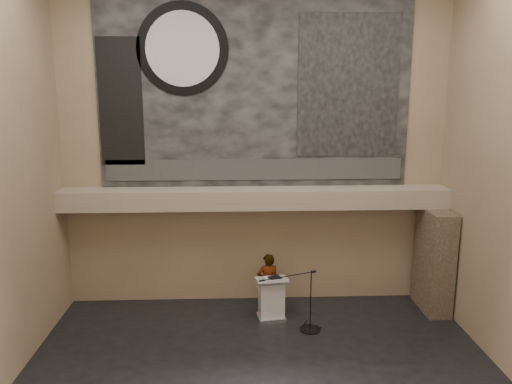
{
  "coord_description": "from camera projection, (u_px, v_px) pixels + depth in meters",
  "views": [
    {
      "loc": [
        -0.5,
        -8.99,
        5.81
      ],
      "look_at": [
        0.0,
        3.2,
        3.2
      ],
      "focal_mm": 35.0,
      "sensor_mm": 36.0,
      "label": 1
    }
  ],
  "objects": [
    {
      "name": "sprinkler_right",
      "position": [
        328.0,
        208.0,
        13.01
      ],
      "size": [
        0.04,
        0.04,
        0.06
      ],
      "primitive_type": "cylinder",
      "color": "#B2893D",
      "rests_on": "soffit"
    },
    {
      "name": "soffit",
      "position": [
        255.0,
        198.0,
        12.92
      ],
      "size": [
        10.0,
        0.8,
        0.5
      ],
      "primitive_type": "cube",
      "color": "gray",
      "rests_on": "wall_back"
    },
    {
      "name": "sprinkler_left",
      "position": [
        194.0,
        210.0,
        12.87
      ],
      "size": [
        0.04,
        0.04,
        0.06
      ],
      "primitive_type": "cylinder",
      "color": "#B2893D",
      "rests_on": "soffit"
    },
    {
      "name": "stone_pier",
      "position": [
        434.0,
        260.0,
        13.01
      ],
      "size": [
        0.6,
        1.4,
        2.7
      ],
      "primitive_type": "cube",
      "color": "#433629",
      "rests_on": "floor"
    },
    {
      "name": "mic_stand",
      "position": [
        308.0,
        321.0,
        12.05
      ],
      "size": [
        1.53,
        0.77,
        1.53
      ],
      "rotation": [
        0.0,
        0.0,
        0.38
      ],
      "color": "black",
      "rests_on": "floor"
    },
    {
      "name": "banner_brick_print",
      "position": [
        121.0,
        102.0,
        12.6
      ],
      "size": [
        1.1,
        0.02,
        3.2
      ],
      "primitive_type": "cube",
      "color": "black",
      "rests_on": "banner"
    },
    {
      "name": "banner_building_print",
      "position": [
        348.0,
        86.0,
        12.75
      ],
      "size": [
        2.6,
        0.02,
        3.6
      ],
      "primitive_type": "cube",
      "color": "black",
      "rests_on": "banner"
    },
    {
      "name": "wall_back",
      "position": [
        255.0,
        146.0,
        13.04
      ],
      "size": [
        10.0,
        0.02,
        8.5
      ],
      "primitive_type": "cube",
      "color": "#8A7357",
      "rests_on": "floor"
    },
    {
      "name": "papers",
      "position": [
        268.0,
        278.0,
        12.46
      ],
      "size": [
        0.21,
        0.27,
        0.0
      ],
      "primitive_type": "cube",
      "rotation": [
        0.0,
        0.0,
        0.1
      ],
      "color": "silver",
      "rests_on": "lectern"
    },
    {
      "name": "wall_front",
      "position": [
        284.0,
        238.0,
        5.23
      ],
      "size": [
        10.0,
        0.02,
        8.5
      ],
      "primitive_type": "cube",
      "color": "#8A7357",
      "rests_on": "floor"
    },
    {
      "name": "banner",
      "position": [
        255.0,
        90.0,
        12.71
      ],
      "size": [
        8.0,
        0.05,
        5.0
      ],
      "primitive_type": "cube",
      "color": "black",
      "rests_on": "wall_back"
    },
    {
      "name": "banner_text_strip",
      "position": [
        255.0,
        169.0,
        13.1
      ],
      "size": [
        7.76,
        0.02,
        0.55
      ],
      "primitive_type": "cube",
      "color": "#2F2F2F",
      "rests_on": "banner"
    },
    {
      "name": "speaker_person",
      "position": [
        268.0,
        283.0,
        12.94
      ],
      "size": [
        0.61,
        0.43,
        1.59
      ],
      "primitive_type": "imported",
      "rotation": [
        0.0,
        0.0,
        3.24
      ],
      "color": "silver",
      "rests_on": "floor"
    },
    {
      "name": "lectern",
      "position": [
        271.0,
        298.0,
        12.58
      ],
      "size": [
        0.85,
        0.65,
        1.14
      ],
      "rotation": [
        0.0,
        0.0,
        0.14
      ],
      "color": "silver",
      "rests_on": "floor"
    },
    {
      "name": "banner_clock_rim",
      "position": [
        183.0,
        49.0,
        12.39
      ],
      "size": [
        2.3,
        0.02,
        2.3
      ],
      "primitive_type": "cylinder",
      "rotation": [
        1.57,
        0.0,
        0.0
      ],
      "color": "black",
      "rests_on": "banner"
    },
    {
      "name": "banner_clock_face",
      "position": [
        182.0,
        49.0,
        12.37
      ],
      "size": [
        1.84,
        0.02,
        1.84
      ],
      "primitive_type": "cylinder",
      "rotation": [
        1.57,
        0.0,
        0.0
      ],
      "color": "silver",
      "rests_on": "banner"
    },
    {
      "name": "floor",
      "position": [
        263.0,
        381.0,
        10.02
      ],
      "size": [
        10.0,
        10.0,
        0.0
      ],
      "primitive_type": "plane",
      "color": "black",
      "rests_on": "ground"
    },
    {
      "name": "binder",
      "position": [
        275.0,
        278.0,
        12.42
      ],
      "size": [
        0.37,
        0.34,
        0.04
      ],
      "primitive_type": "cube",
      "rotation": [
        0.0,
        0.0,
        0.4
      ],
      "color": "black",
      "rests_on": "lectern"
    }
  ]
}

